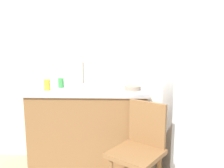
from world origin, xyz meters
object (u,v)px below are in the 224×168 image
Objects in this scene: chair at (140,148)px; cup_green at (61,83)px; dish_tray at (113,85)px; terracotta_bowl at (133,88)px; cup_yellow at (47,85)px; refrigerator at (192,117)px.

chair is 8.80× the size of cup_green.
cup_green is (-0.56, -0.02, 0.03)m from dish_tray.
terracotta_bowl reaches higher than chair.
cup_yellow is 0.18m from cup_green.
cup_green is at bearing -178.14° from dish_tray.
chair is 0.77m from dish_tray.
chair is (-0.60, -0.54, -0.11)m from refrigerator.
terracotta_bowl is (0.20, -0.13, -0.00)m from dish_tray.
chair is at bearing -34.32° from cup_green.
cup_yellow is at bearing -165.69° from dish_tray.
terracotta_bowl is (-0.04, 0.43, 0.45)m from chair.
terracotta_bowl is (-0.64, -0.11, 0.34)m from refrigerator.
cup_green is (0.11, 0.15, -0.00)m from cup_yellow.
chair is 5.46× the size of terracotta_bowl.
dish_tray is 0.56m from cup_green.
refrigerator is 1.36× the size of chair.
chair is at bearing -137.70° from refrigerator.
cup_yellow is (-0.86, -0.04, 0.03)m from terracotta_bowl.
terracotta_bowl is at bearing -170.21° from refrigerator.
dish_tray is 2.57× the size of cup_yellow.
cup_green is at bearing 55.11° from cup_yellow.
cup_green reaches higher than terracotta_bowl.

